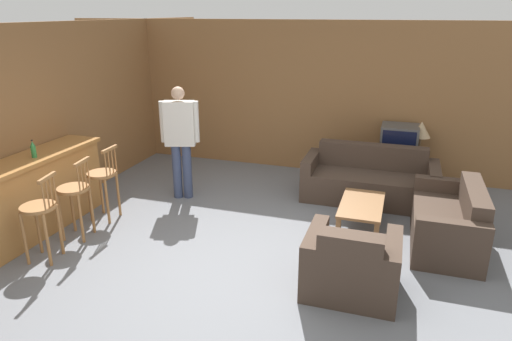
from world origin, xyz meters
name	(u,v)px	position (x,y,z in m)	size (l,w,h in m)	color
ground_plane	(240,270)	(0.00, 0.00, 0.00)	(24.00, 24.00, 0.00)	slate
wall_back	(310,98)	(0.00, 3.67, 1.30)	(9.40, 0.08, 2.60)	olive
wall_left	(70,113)	(-3.16, 1.34, 1.30)	(0.08, 8.67, 2.60)	olive
bar_counter	(37,194)	(-2.82, 0.14, 0.51)	(0.55, 2.07, 1.01)	#A87038
bar_chair_near	(40,214)	(-2.22, -0.46, 0.57)	(0.45, 0.45, 1.04)	#996638
bar_chair_mid	(75,195)	(-2.22, 0.13, 0.57)	(0.44, 0.44, 1.04)	#996638
bar_chair_far	(103,180)	(-2.22, 0.71, 0.57)	(0.40, 0.40, 1.04)	#996638
couch_far	(369,181)	(1.18, 2.52, 0.29)	(1.95, 0.84, 0.80)	#423328
armchair_near	(351,266)	(1.21, -0.04, 0.30)	(0.93, 0.80, 0.78)	#423328
loveseat_right	(449,223)	(2.23, 1.36, 0.29)	(0.77, 1.54, 0.77)	#423328
coffee_table	(361,208)	(1.17, 1.39, 0.34)	(0.53, 1.00, 0.40)	brown
tv_unit	(396,169)	(1.55, 3.32, 0.27)	(0.97, 0.54, 0.53)	#513823
tv	(399,140)	(1.55, 3.31, 0.77)	(0.58, 0.51, 0.47)	#4C4C4C
bottle	(33,150)	(-2.75, 0.13, 1.12)	(0.06, 0.06, 0.23)	#2D7F3D
table_lamp	(421,130)	(1.86, 3.32, 0.95)	(0.30, 0.30, 0.56)	brown
person_by_window	(180,137)	(-1.56, 1.73, 0.97)	(0.56, 0.30, 1.71)	#384260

